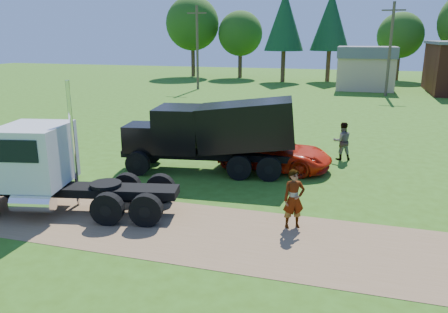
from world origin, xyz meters
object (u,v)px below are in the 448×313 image
(spectator_a, at_px, (294,199))
(black_dump_truck, at_px, (215,132))
(orange_pickup, at_px, (274,153))
(white_semi_tractor, at_px, (39,168))

(spectator_a, bearing_deg, black_dump_truck, 101.87)
(black_dump_truck, relative_size, orange_pickup, 1.51)
(white_semi_tractor, xyz_separation_m, orange_pickup, (6.80, 7.22, -0.79))
(white_semi_tractor, xyz_separation_m, black_dump_truck, (4.37, 5.94, 0.31))
(white_semi_tractor, bearing_deg, spectator_a, -4.88)
(orange_pickup, distance_m, spectator_a, 6.45)
(white_semi_tractor, distance_m, orange_pickup, 9.95)
(black_dump_truck, distance_m, spectator_a, 6.50)
(black_dump_truck, distance_m, orange_pickup, 2.95)
(black_dump_truck, xyz_separation_m, spectator_a, (4.15, -4.93, -0.87))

